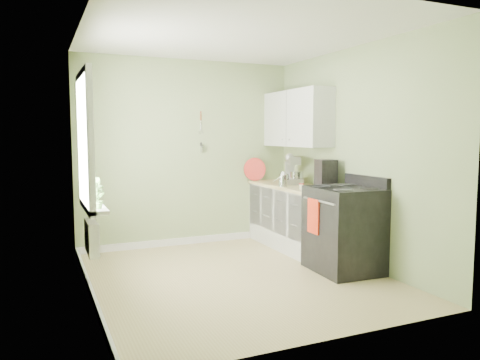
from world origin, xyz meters
name	(u,v)px	position (x,y,z in m)	size (l,w,h in m)	color
floor	(236,278)	(0.00, 0.00, -0.01)	(3.20, 3.60, 0.02)	tan
ceiling	(236,34)	(0.00, 0.00, 2.71)	(3.20, 3.60, 0.02)	white
wall_back	(188,153)	(0.00, 1.81, 1.35)	(3.20, 0.02, 2.70)	#92A36F
wall_left	(84,163)	(-1.61, 0.00, 1.35)	(0.02, 3.60, 2.70)	#92A36F
wall_right	(354,156)	(1.61, 0.00, 1.35)	(0.02, 3.60, 2.70)	#92A36F
base_cabinets	(292,217)	(1.30, 1.00, 0.43)	(0.60, 1.60, 0.87)	white
countertop	(292,186)	(1.29, 1.00, 0.89)	(0.64, 1.60, 0.04)	#D2C181
upper_cabinets	(297,119)	(1.43, 1.10, 1.85)	(0.35, 1.40, 0.80)	white
window	(84,142)	(-1.58, 0.30, 1.55)	(0.06, 1.14, 1.44)	white
window_sill	(93,205)	(-1.51, 0.30, 0.88)	(0.18, 1.14, 0.04)	white
radiator	(92,237)	(-1.54, 0.25, 0.55)	(0.12, 0.50, 0.35)	white
wall_utensils	(201,138)	(0.20, 1.78, 1.56)	(0.02, 0.14, 0.58)	#D2C181
stove	(344,229)	(1.28, -0.28, 0.51)	(0.75, 0.85, 1.13)	black
stand_mixer	(294,171)	(1.36, 1.06, 1.10)	(0.33, 0.40, 0.44)	#B2B2B7
kettle	(283,179)	(1.05, 0.82, 1.01)	(0.20, 0.12, 0.21)	silver
coffee_maker	(326,175)	(1.39, 0.30, 1.09)	(0.26, 0.28, 0.39)	black
red_tray	(255,169)	(1.05, 1.72, 1.09)	(0.36, 0.36, 0.02)	red
jar	(302,186)	(1.13, 0.45, 0.95)	(0.07, 0.07, 0.08)	beige
plant_a	(98,195)	(-1.50, -0.10, 1.03)	(0.14, 0.10, 0.26)	#4B7B37
plant_b	(94,191)	(-1.50, 0.24, 1.04)	(0.15, 0.12, 0.28)	#4B7B37
plant_c	(91,186)	(-1.50, 0.53, 1.07)	(0.19, 0.19, 0.33)	#4B7B37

